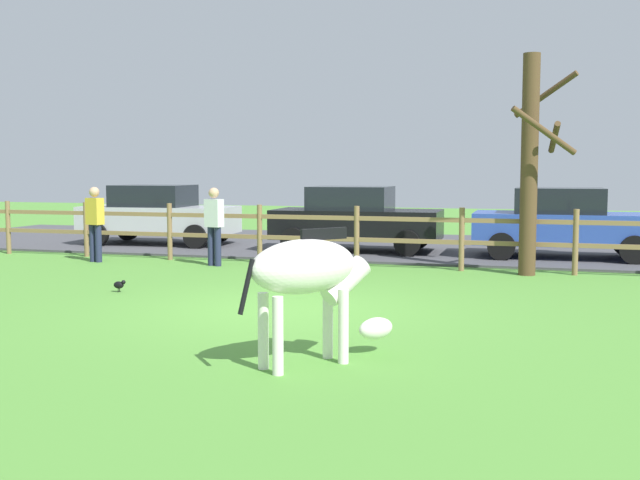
{
  "coord_description": "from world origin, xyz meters",
  "views": [
    {
      "loc": [
        3.72,
        -10.45,
        2.01
      ],
      "look_at": [
        0.29,
        0.7,
        0.95
      ],
      "focal_mm": 43.43,
      "sensor_mm": 36.0,
      "label": 1
    }
  ],
  "objects": [
    {
      "name": "crow_on_grass",
      "position": [
        -3.14,
        0.62,
        0.13
      ],
      "size": [
        0.21,
        0.1,
        0.2
      ],
      "color": "black",
      "rests_on": "ground_plane"
    },
    {
      "name": "visitor_left_of_tree",
      "position": [
        -3.13,
        4.3,
        0.91
      ],
      "size": [
        0.4,
        0.3,
        1.64
      ],
      "color": "#232847",
      "rests_on": "ground_plane"
    },
    {
      "name": "parked_car_black",
      "position": [
        -0.93,
        7.6,
        0.84
      ],
      "size": [
        4.06,
        2.0,
        1.56
      ],
      "color": "black",
      "rests_on": "parking_asphalt"
    },
    {
      "name": "zebra",
      "position": [
        1.32,
        -2.98,
        0.93
      ],
      "size": [
        1.37,
        1.62,
        1.41
      ],
      "color": "white",
      "rests_on": "ground_plane"
    },
    {
      "name": "parking_asphalt",
      "position": [
        0.0,
        9.3,
        0.03
      ],
      "size": [
        28.0,
        7.4,
        0.05
      ],
      "primitive_type": "cube",
      "color": "#47474C",
      "rests_on": "ground_plane"
    },
    {
      "name": "visitor_right_of_tree",
      "position": [
        -5.9,
        4.16,
        0.91
      ],
      "size": [
        0.4,
        0.3,
        1.64
      ],
      "color": "#232847",
      "rests_on": "ground_plane"
    },
    {
      "name": "parked_car_silver",
      "position": [
        -6.34,
        7.75,
        0.84
      ],
      "size": [
        4.11,
        2.11,
        1.56
      ],
      "color": "#B7BABF",
      "rests_on": "parking_asphalt"
    },
    {
      "name": "bare_tree",
      "position": [
        3.23,
        4.75,
        2.18
      ],
      "size": [
        1.23,
        1.75,
        4.18
      ],
      "color": "#513A23",
      "rests_on": "ground_plane"
    },
    {
      "name": "paddock_fence",
      "position": [
        -0.23,
        5.0,
        0.72
      ],
      "size": [
        21.65,
        0.11,
        1.27
      ],
      "color": "olive",
      "rests_on": "ground_plane"
    },
    {
      "name": "ground_plane",
      "position": [
        0.0,
        0.0,
        0.0
      ],
      "size": [
        60.0,
        60.0,
        0.0
      ],
      "primitive_type": "plane",
      "color": "#549338"
    },
    {
      "name": "parked_car_blue",
      "position": [
        3.88,
        7.58,
        0.84
      ],
      "size": [
        4.04,
        1.95,
        1.56
      ],
      "color": "#2D4CAD",
      "rests_on": "parking_asphalt"
    }
  ]
}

